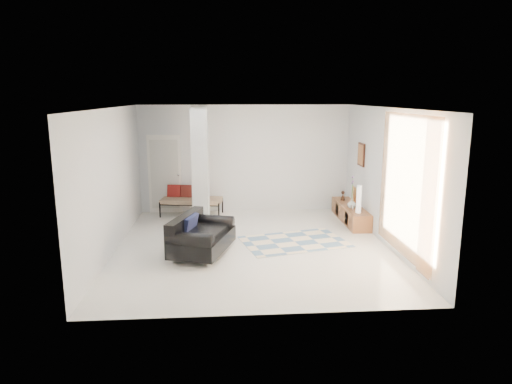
{
  "coord_description": "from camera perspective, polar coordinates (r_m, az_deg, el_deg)",
  "views": [
    {
      "loc": [
        -0.58,
        -8.91,
        3.03
      ],
      "look_at": [
        0.12,
        0.6,
        1.01
      ],
      "focal_mm": 32.0,
      "sensor_mm": 36.0,
      "label": 1
    }
  ],
  "objects": [
    {
      "name": "hallway_door",
      "position": [
        12.14,
        -11.33,
        2.2
      ],
      "size": [
        0.85,
        0.06,
        2.04
      ],
      "primitive_type": "cube",
      "color": "white",
      "rests_on": "floor"
    },
    {
      "name": "wall_back",
      "position": [
        12.04,
        -1.39,
        4.18
      ],
      "size": [
        6.0,
        0.0,
        6.0
      ],
      "primitive_type": "plane",
      "rotation": [
        1.57,
        0.0,
        0.0
      ],
      "color": "silver",
      "rests_on": "ground"
    },
    {
      "name": "partition_column",
      "position": [
        10.65,
        -6.94,
        3.08
      ],
      "size": [
        0.35,
        1.2,
        2.8
      ],
      "primitive_type": "cube",
      "color": "#A7ADAE",
      "rests_on": "floor"
    },
    {
      "name": "cylinder_lamp",
      "position": [
        10.65,
        12.74,
        -0.88
      ],
      "size": [
        0.12,
        0.12,
        0.63
      ],
      "primitive_type": "cylinder",
      "color": "white",
      "rests_on": "media_console"
    },
    {
      "name": "wall_right",
      "position": [
        9.65,
        16.07,
        1.77
      ],
      "size": [
        0.0,
        6.0,
        6.0
      ],
      "primitive_type": "plane",
      "rotation": [
        1.57,
        0.0,
        -1.57
      ],
      "color": "silver",
      "rests_on": "ground"
    },
    {
      "name": "area_rug",
      "position": [
        9.72,
        4.82,
        -6.21
      ],
      "size": [
        2.4,
        1.89,
        0.01
      ],
      "primitive_type": "cube",
      "rotation": [
        0.0,
        0.0,
        0.25
      ],
      "color": "beige",
      "rests_on": "floor"
    },
    {
      "name": "daybed",
      "position": [
        11.87,
        -8.16,
        -0.83
      ],
      "size": [
        1.62,
        0.87,
        0.77
      ],
      "rotation": [
        0.0,
        0.0,
        -0.15
      ],
      "color": "black",
      "rests_on": "floor"
    },
    {
      "name": "wall_front",
      "position": [
        6.16,
        1.38,
        -3.39
      ],
      "size": [
        6.0,
        0.0,
        6.0
      ],
      "primitive_type": "plane",
      "rotation": [
        -1.57,
        0.0,
        0.0
      ],
      "color": "silver",
      "rests_on": "ground"
    },
    {
      "name": "media_console",
      "position": [
        11.42,
        11.72,
        -2.62
      ],
      "size": [
        0.45,
        2.05,
        0.8
      ],
      "color": "brown",
      "rests_on": "floor"
    },
    {
      "name": "wall_art",
      "position": [
        11.2,
        13.03,
        4.58
      ],
      "size": [
        0.04,
        0.45,
        0.55
      ],
      "primitive_type": "cube",
      "color": "#3F1C11",
      "rests_on": "wall_right"
    },
    {
      "name": "ceiling",
      "position": [
        8.94,
        -0.47,
        10.49
      ],
      "size": [
        6.0,
        6.0,
        0.0
      ],
      "primitive_type": "plane",
      "rotation": [
        3.14,
        0.0,
        0.0
      ],
      "color": "white",
      "rests_on": "wall_back"
    },
    {
      "name": "curtain",
      "position": [
        8.56,
        18.2,
        0.72
      ],
      "size": [
        0.0,
        2.55,
        2.55
      ],
      "primitive_type": "plane",
      "rotation": [
        1.57,
        0.0,
        1.57
      ],
      "color": "orange",
      "rests_on": "wall_right"
    },
    {
      "name": "loveseat",
      "position": [
        8.96,
        -7.09,
        -5.5
      ],
      "size": [
        1.33,
        1.74,
        0.76
      ],
      "rotation": [
        0.0,
        0.0,
        -0.31
      ],
      "color": "silver",
      "rests_on": "floor"
    },
    {
      "name": "bronze_figurine",
      "position": [
        11.87,
        10.8,
        -0.45
      ],
      "size": [
        0.12,
        0.12,
        0.24
      ],
      "primitive_type": null,
      "rotation": [
        0.0,
        0.0,
        0.02
      ],
      "color": "black",
      "rests_on": "media_console"
    },
    {
      "name": "floor",
      "position": [
        9.43,
        -0.44,
        -6.77
      ],
      "size": [
        6.0,
        6.0,
        0.0
      ],
      "primitive_type": "plane",
      "color": "silver",
      "rests_on": "ground"
    },
    {
      "name": "wall_left",
      "position": [
        9.32,
        -17.59,
        1.32
      ],
      "size": [
        0.0,
        6.0,
        6.0
      ],
      "primitive_type": "plane",
      "rotation": [
        1.57,
        0.0,
        1.57
      ],
      "color": "silver",
      "rests_on": "ground"
    },
    {
      "name": "vase",
      "position": [
        11.11,
        11.87,
        -1.42
      ],
      "size": [
        0.21,
        0.21,
        0.22
      ],
      "primitive_type": "imported",
      "rotation": [
        0.0,
        0.0,
        -0.01
      ],
      "color": "silver",
      "rests_on": "media_console"
    }
  ]
}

